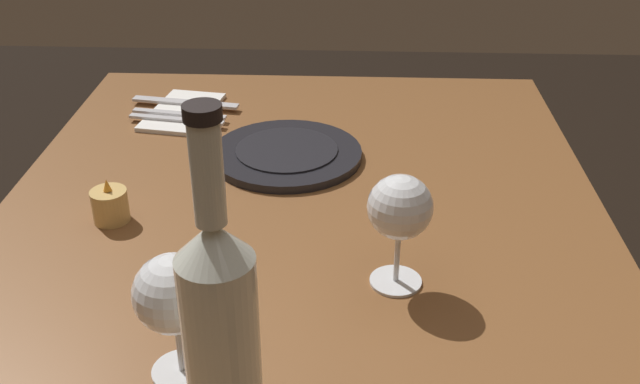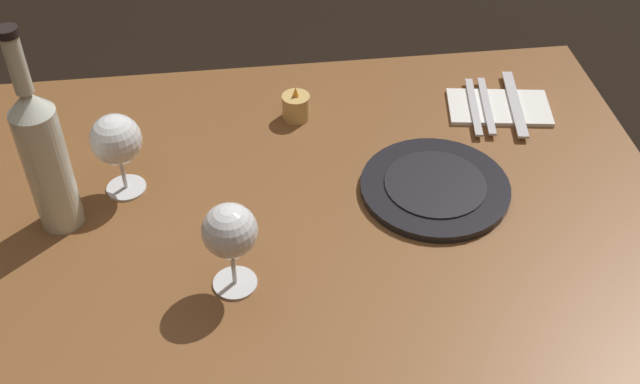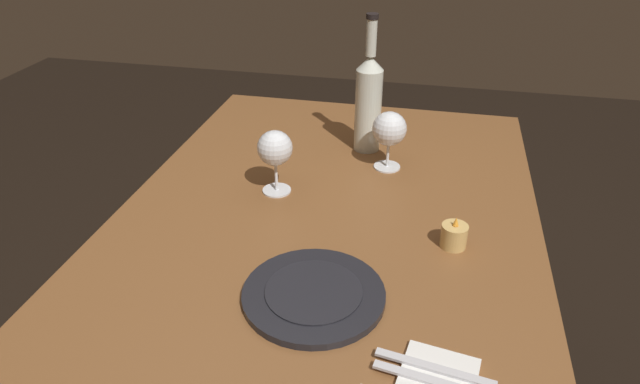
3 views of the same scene
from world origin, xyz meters
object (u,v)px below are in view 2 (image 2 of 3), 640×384
Objects in this scene: fork_inner at (487,106)px; folded_napkin at (499,107)px; wine_glass_left at (230,233)px; wine_bottle at (44,155)px; dinner_plate at (435,187)px; votive_candle at (296,107)px; fork_outer at (474,106)px; table_knife at (515,103)px; wine_glass_right at (116,141)px.

folded_napkin is at bearing 0.00° from fork_inner.
wine_glass_left is 0.84× the size of fork_inner.
dinner_plate is at bearing -0.33° from wine_bottle.
votive_candle reaches higher than dinner_plate.
fork_outer is at bearing 15.88° from wine_bottle.
wine_glass_left is 0.60× the size of dinner_plate.
fork_outer and table_knife have the same top height.
wine_glass_left is 0.63m from fork_inner.
fork_inner is at bearing 15.38° from wine_bottle.
wine_glass_right is 0.42× the size of wine_bottle.
wine_glass_right is 0.12m from wine_bottle.
wine_glass_right reaches higher than fork_inner.
folded_napkin is 1.14× the size of fork_outer.
wine_glass_left reaches higher than votive_candle.
wine_glass_left is 0.43m from votive_candle.
votive_candle is (0.40, 0.23, -0.11)m from wine_bottle.
wine_glass_left reaches higher than folded_napkin.
dinner_plate is 0.29m from table_knife.
table_knife is (0.41, -0.02, -0.01)m from votive_candle.
wine_bottle is at bearing -164.12° from fork_outer.
fork_outer reaches higher than folded_napkin.
wine_glass_left is at bearing -154.01° from dinner_plate.
votive_candle is 0.33m from fork_outer.
fork_inner is (-0.03, 0.00, 0.01)m from folded_napkin.
wine_bottle is at bearing -145.48° from wine_glass_right.
wine_bottle is at bearing 147.60° from wine_glass_left.
wine_bottle is (-0.10, -0.07, 0.03)m from wine_glass_right.
table_knife is (0.05, 0.00, 0.00)m from fork_inner.
wine_glass_left reaches higher than fork_inner.
wine_glass_right is at bearing -168.27° from folded_napkin.
table_knife is at bearing -3.08° from votive_candle.
wine_glass_right is 0.71m from folded_napkin.
folded_napkin is at bearing 180.00° from table_knife.
folded_napkin is at bearing 11.73° from wine_glass_right.
fork_outer is (-0.02, 0.00, 0.00)m from fork_inner.
table_knife is (0.81, 0.21, -0.12)m from wine_bottle.
wine_glass_left is 0.29m from wine_glass_right.
fork_inner is (0.15, 0.21, 0.00)m from dinner_plate.
wine_glass_right is 0.70× the size of table_knife.
wine_bottle is 1.95× the size of fork_inner.
wine_bottle is 1.95× the size of fork_outer.
wine_glass_left is 0.72× the size of table_knife.
wine_glass_right is at bearing 34.52° from wine_bottle.
folded_napkin is (0.78, 0.21, -0.13)m from wine_bottle.
dinner_plate is 0.25m from fork_outer.
fork_outer is (-0.05, 0.00, 0.01)m from folded_napkin.
wine_bottle reaches higher than fork_outer.
table_knife is at bearing 34.75° from wine_glass_left.
wine_glass_right is 0.66m from fork_outer.
dinner_plate is at bearing -125.19° from fork_inner.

